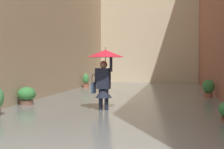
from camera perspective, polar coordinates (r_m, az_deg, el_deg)
The scene contains 7 objects.
ground_plane at distance 14.10m, azimuth 3.27°, elevation -4.46°, with size 60.00×60.00×0.00m, color slate.
flood_water at distance 14.09m, azimuth 3.27°, elevation -4.08°, with size 7.67×26.08×0.19m, color slate.
building_facade_far at distance 25.13m, azimuth 6.37°, elevation 9.71°, with size 10.47×1.80×9.89m, color beige.
person_wading at distance 9.98m, azimuth -1.26°, elevation 1.35°, with size 1.12×1.12×2.04m.
potted_plant_far_left at distance 14.08m, azimuth 15.98°, elevation -2.35°, with size 0.49×0.49×0.91m.
potted_plant_mid_right at distance 19.04m, azimuth -4.44°, elevation -1.19°, with size 0.36×0.36×0.97m.
potted_plant_near_right at distance 11.62m, azimuth -14.19°, elevation -3.67°, with size 0.61×0.61×0.78m.
Camera 1 is at (-1.70, 3.86, 1.60)m, focal length 54.23 mm.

